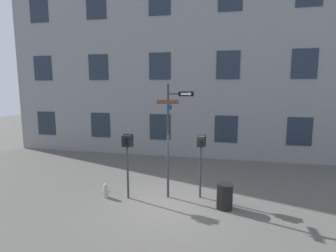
{
  "coord_description": "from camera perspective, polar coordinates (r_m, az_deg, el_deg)",
  "views": [
    {
      "loc": [
        1.85,
        -9.01,
        4.27
      ],
      "look_at": [
        -0.2,
        0.56,
        2.83
      ],
      "focal_mm": 28.0,
      "sensor_mm": 36.0,
      "label": 1
    }
  ],
  "objects": [
    {
      "name": "ground_plane",
      "position": [
        10.14,
        0.49,
        -16.51
      ],
      "size": [
        60.0,
        60.0,
        0.0
      ],
      "primitive_type": "plane",
      "color": "#595651"
    },
    {
      "name": "building_facade",
      "position": [
        16.31,
        5.71,
        19.34
      ],
      "size": [
        24.0,
        0.63,
        14.76
      ],
      "color": "gray",
      "rests_on": "ground_plane"
    },
    {
      "name": "street_sign_pole",
      "position": [
        9.9,
        0.46,
        -1.34
      ],
      "size": [
        1.37,
        0.82,
        4.41
      ],
      "color": "#2D2D33",
      "rests_on": "ground_plane"
    },
    {
      "name": "pedestrian_signal_left",
      "position": [
        10.06,
        -8.9,
        -4.79
      ],
      "size": [
        0.4,
        0.4,
        2.5
      ],
      "color": "#2D2D33",
      "rests_on": "ground_plane"
    },
    {
      "name": "pedestrian_signal_right",
      "position": [
        10.11,
        7.16,
        -5.04
      ],
      "size": [
        0.35,
        0.4,
        2.47
      ],
      "color": "#2D2D33",
      "rests_on": "ground_plane"
    },
    {
      "name": "fire_hydrant",
      "position": [
        10.82,
        -13.42,
        -13.54
      ],
      "size": [
        0.34,
        0.18,
        0.56
      ],
      "color": "#A5A5A8",
      "rests_on": "ground_plane"
    },
    {
      "name": "trash_bin",
      "position": [
        9.81,
        12.22,
        -14.72
      ],
      "size": [
        0.6,
        0.6,
        0.9
      ],
      "color": "black",
      "rests_on": "ground_plane"
    }
  ]
}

